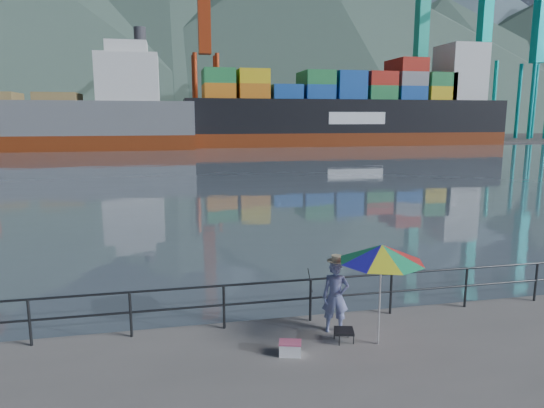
{
  "coord_description": "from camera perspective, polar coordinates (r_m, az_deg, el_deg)",
  "views": [
    {
      "loc": [
        -2.07,
        -8.48,
        4.66
      ],
      "look_at": [
        1.0,
        6.0,
        2.0
      ],
      "focal_mm": 32.0,
      "sensor_mm": 36.0,
      "label": 1
    }
  ],
  "objects": [
    {
      "name": "container_stacks",
      "position": [
        107.64,
        6.91,
        9.46
      ],
      "size": [
        58.0,
        5.4,
        7.8
      ],
      "color": "yellow",
      "rests_on": "ground"
    },
    {
      "name": "fishing_rod",
      "position": [
        11.76,
        4.47,
        -13.19
      ],
      "size": [
        0.59,
        1.52,
        1.14
      ],
      "primitive_type": "cylinder",
      "rotation": [
        0.96,
        0.0,
        -0.36
      ],
      "color": "black",
      "rests_on": "ground"
    },
    {
      "name": "guardrail",
      "position": [
        11.18,
        -0.47,
        -11.53
      ],
      "size": [
        22.0,
        0.06,
        1.03
      ],
      "color": "#2D3033",
      "rests_on": "ground"
    },
    {
      "name": "container_ship",
      "position": [
        88.73,
        9.87,
        10.81
      ],
      "size": [
        56.85,
        9.48,
        18.1
      ],
      "color": "maroon",
      "rests_on": "ground"
    },
    {
      "name": "beach_umbrella",
      "position": [
        10.05,
        12.77,
        -5.69
      ],
      "size": [
        1.84,
        1.84,
        2.14
      ],
      "color": "white",
      "rests_on": "ground"
    },
    {
      "name": "cooler_bag",
      "position": [
        10.04,
        2.15,
        -16.68
      ],
      "size": [
        0.49,
        0.39,
        0.25
      ],
      "primitive_type": "cube",
      "rotation": [
        0.0,
        0.0,
        -0.28
      ],
      "color": "white",
      "rests_on": "ground"
    },
    {
      "name": "port_cranes",
      "position": [
        98.87,
        7.99,
        16.68
      ],
      "size": [
        116.0,
        28.0,
        38.4
      ],
      "color": "red",
      "rests_on": "ground"
    },
    {
      "name": "folding_stool",
      "position": [
        10.66,
        8.46,
        -15.03
      ],
      "size": [
        0.49,
        0.49,
        0.26
      ],
      "color": "black",
      "rests_on": "ground"
    },
    {
      "name": "bulk_carrier",
      "position": [
        81.55,
        -27.04,
        8.69
      ],
      "size": [
        53.35,
        9.23,
        14.5
      ],
      "color": "maroon",
      "rests_on": "ground"
    },
    {
      "name": "mountains",
      "position": [
        222.22,
        -1.31,
        18.17
      ],
      "size": [
        600.0,
        332.8,
        80.0
      ],
      "color": "#385147",
      "rests_on": "ground"
    },
    {
      "name": "harbor_water",
      "position": [
        138.57,
        -11.22,
        8.06
      ],
      "size": [
        500.0,
        280.0,
        0.0
      ],
      "primitive_type": "cube",
      "color": "slate",
      "rests_on": "ground"
    },
    {
      "name": "far_dock",
      "position": [
        102.3,
        -5.23,
        7.53
      ],
      "size": [
        200.0,
        40.0,
        0.4
      ],
      "primitive_type": "cube",
      "color": "#514F4C",
      "rests_on": "ground"
    },
    {
      "name": "fisherman",
      "position": [
        10.85,
        7.48,
        -10.77
      ],
      "size": [
        0.67,
        0.54,
        1.59
      ],
      "primitive_type": "imported",
      "rotation": [
        0.0,
        0.0,
        -0.31
      ],
      "color": "navy",
      "rests_on": "ground"
    }
  ]
}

